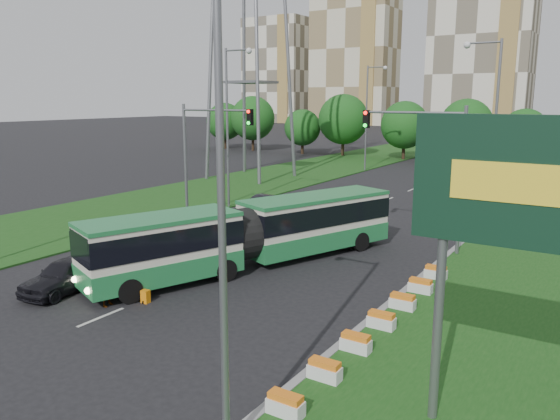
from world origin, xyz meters
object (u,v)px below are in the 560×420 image
Objects in this scene: shopping_trolley at (145,297)px; articulated_bus at (249,232)px; traffic_mast_median at (432,155)px; pedestrian at (106,284)px; billboard at (549,200)px; car_left_near at (66,275)px; car_left_far at (262,204)px; traffic_mast_left at (203,144)px.

articulated_bus is at bearing 79.87° from shopping_trolley.
traffic_mast_median reaches higher than pedestrian.
billboard reaches higher than articulated_bus.
billboard reaches higher than car_left_near.
car_left_near is at bearing 71.91° from pedestrian.
billboard reaches higher than shopping_trolley.
pedestrian is (5.23, -18.91, 0.28)m from car_left_far.
billboard is at bearing -12.98° from shopping_trolley.
traffic_mast_left is 0.47× the size of articulated_bus.
articulated_bus reaches higher than pedestrian.
shopping_trolley is (4.02, 0.82, -0.47)m from car_left_near.
pedestrian is (-16.00, 0.98, -5.24)m from billboard.
traffic_mast_left reaches higher than car_left_near.
car_left_near is at bearing -77.12° from car_left_far.
articulated_bus is 9.21× the size of pedestrian.
articulated_bus is at bearing -37.55° from traffic_mast_left.
traffic_mast_left is at bearing -100.06° from car_left_far.
articulated_bus is 4.35× the size of car_left_far.
pedestrian is at bearing -68.65° from car_left_far.
car_left_near is (3.69, -13.78, -4.61)m from traffic_mast_left.
traffic_mast_median reaches higher than articulated_bus.
shopping_trolley is (7.71, -12.97, -5.08)m from traffic_mast_left.
articulated_bus is (-6.88, -7.37, -3.64)m from traffic_mast_median.
pedestrian is (6.63, -14.03, -4.43)m from traffic_mast_left.
shopping_trolley is (-14.92, 2.04, -5.89)m from billboard.
car_left_near is at bearing -75.02° from traffic_mast_left.
car_left_far is at bearing 142.42° from articulated_bus.
billboard is at bearing -64.97° from traffic_mast_median.
articulated_bus is (-14.35, 8.64, -4.45)m from billboard.
billboard is 16.17m from shopping_trolley.
traffic_mast_median is (-7.47, 16.00, -0.81)m from billboard.
pedestrian is at bearing 176.51° from billboard.
billboard is at bearing -10.08° from articulated_bus.
car_left_near is 1.12× the size of car_left_far.
car_left_near is 4.13m from shopping_trolley.
billboard is 1.00× the size of traffic_mast_median.
shopping_trolley is (6.31, -17.85, -0.37)m from car_left_far.
billboard is at bearing -37.24° from car_left_far.
traffic_mast_left is 14.57× the size of shopping_trolley.
traffic_mast_median is at bearing 56.73° from shopping_trolley.
articulated_bus reaches higher than car_left_far.
traffic_mast_left reaches higher than articulated_bus.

